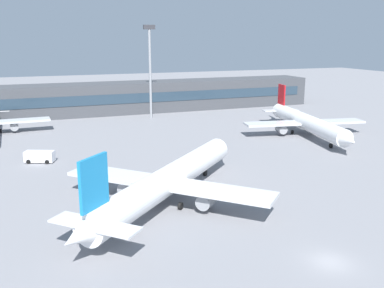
# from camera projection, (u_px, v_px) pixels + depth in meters

# --- Properties ---
(ground_plane) EXTENTS (400.00, 400.00, 0.00)m
(ground_plane) POSITION_uv_depth(u_px,v_px,m) (190.00, 160.00, 79.39)
(ground_plane) COLOR gray
(terminal_building) EXTENTS (121.32, 12.13, 9.00)m
(terminal_building) POSITION_uv_depth(u_px,v_px,m) (124.00, 97.00, 129.59)
(terminal_building) COLOR #3F4247
(terminal_building) RESTS_ON ground_plane
(airplane_near) EXTENTS (32.96, 32.57, 10.59)m
(airplane_near) POSITION_uv_depth(u_px,v_px,m) (171.00, 179.00, 58.60)
(airplane_near) COLOR white
(airplane_near) RESTS_ON ground_plane
(airplane_mid) EXTENTS (28.84, 40.90, 10.16)m
(airplane_mid) POSITION_uv_depth(u_px,v_px,m) (307.00, 122.00, 98.44)
(airplane_mid) COLOR silver
(airplane_mid) RESTS_ON ground_plane
(service_van_white) EXTENTS (5.57, 3.89, 2.08)m
(service_van_white) POSITION_uv_depth(u_px,v_px,m) (40.00, 156.00, 77.58)
(service_van_white) COLOR white
(service_van_white) RESTS_ON ground_plane
(floodlight_tower_west) EXTENTS (3.20, 0.80, 25.47)m
(floodlight_tower_west) POSITION_uv_depth(u_px,v_px,m) (150.00, 65.00, 117.80)
(floodlight_tower_west) COLOR gray
(floodlight_tower_west) RESTS_ON ground_plane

